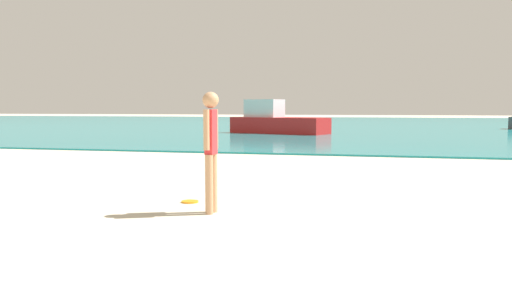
# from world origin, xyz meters

# --- Properties ---
(water) EXTENTS (160.00, 60.00, 0.06)m
(water) POSITION_xyz_m (0.00, 44.81, 0.03)
(water) COLOR teal
(water) RESTS_ON ground
(person_standing) EXTENTS (0.23, 0.39, 1.71)m
(person_standing) POSITION_xyz_m (-0.45, 5.67, 0.97)
(person_standing) COLOR tan
(person_standing) RESTS_ON ground
(frisbee) EXTENTS (0.27, 0.27, 0.03)m
(frisbee) POSITION_xyz_m (-1.05, 6.38, 0.01)
(frisbee) COLOR orange
(frisbee) RESTS_ON ground
(boat_near) EXTENTS (5.75, 3.55, 1.86)m
(boat_near) POSITION_xyz_m (-3.95, 27.13, 0.70)
(boat_near) COLOR red
(boat_near) RESTS_ON water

